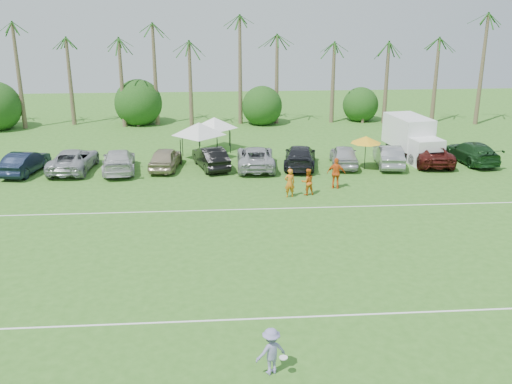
{
  "coord_description": "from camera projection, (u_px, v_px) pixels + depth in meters",
  "views": [
    {
      "loc": [
        1.24,
        -16.84,
        11.36
      ],
      "look_at": [
        3.45,
        12.34,
        1.6
      ],
      "focal_mm": 40.0,
      "sensor_mm": 36.0,
      "label": 1
    }
  ],
  "objects": [
    {
      "name": "palm_tree_6",
      "position": [
        241.0,
        27.0,
        52.75
      ],
      "size": [
        2.4,
        2.4,
        10.9
      ],
      "color": "brown",
      "rests_on": "ground"
    },
    {
      "name": "bush_tree_3",
      "position": [
        361.0,
        103.0,
        56.9
      ],
      "size": [
        4.0,
        4.0,
        4.0
      ],
      "color": "brown",
      "rests_on": "ground"
    },
    {
      "name": "palm_tree_1",
      "position": [
        9.0,
        37.0,
        51.52
      ],
      "size": [
        2.4,
        2.4,
        9.9
      ],
      "color": "brown",
      "rests_on": "ground"
    },
    {
      "name": "parked_car_3",
      "position": [
        119.0,
        161.0,
        40.08
      ],
      "size": [
        2.79,
        5.59,
        1.56
      ],
      "primitive_type": "imported",
      "rotation": [
        0.0,
        0.0,
        3.26
      ],
      "color": "silver",
      "rests_on": "ground"
    },
    {
      "name": "parked_car_7",
      "position": [
        300.0,
        156.0,
        41.21
      ],
      "size": [
        3.11,
        5.68,
        1.56
      ],
      "primitive_type": "imported",
      "rotation": [
        0.0,
        0.0,
        2.96
      ],
      "color": "black",
      "rests_on": "ground"
    },
    {
      "name": "frisbee_player",
      "position": [
        271.0,
        351.0,
        18.15
      ],
      "size": [
        1.18,
        0.94,
        1.6
      ],
      "rotation": [
        0.0,
        0.0,
        3.52
      ],
      "color": "#847EB3",
      "rests_on": "ground"
    },
    {
      "name": "ground",
      "position": [
        183.0,
        353.0,
        19.43
      ],
      "size": [
        120.0,
        120.0,
        0.0
      ],
      "primitive_type": "plane",
      "color": "#356C20",
      "rests_on": "ground"
    },
    {
      "name": "parked_car_4",
      "position": [
        165.0,
        158.0,
        40.7
      ],
      "size": [
        2.41,
        4.78,
        1.56
      ],
      "primitive_type": "imported",
      "rotation": [
        0.0,
        0.0,
        3.02
      ],
      "color": "tan",
      "rests_on": "ground"
    },
    {
      "name": "bush_tree_2",
      "position": [
        261.0,
        104.0,
        56.19
      ],
      "size": [
        4.0,
        4.0,
        4.0
      ],
      "color": "brown",
      "rests_on": "ground"
    },
    {
      "name": "canopy_tent_left",
      "position": [
        199.0,
        123.0,
        42.32
      ],
      "size": [
        4.14,
        4.14,
        3.36
      ],
      "color": "black",
      "rests_on": "ground"
    },
    {
      "name": "parked_car_10",
      "position": [
        429.0,
        153.0,
        42.14
      ],
      "size": [
        3.06,
        5.82,
        1.56
      ],
      "primitive_type": "imported",
      "rotation": [
        0.0,
        0.0,
        3.06
      ],
      "color": "#491411",
      "rests_on": "ground"
    },
    {
      "name": "palm_tree_11",
      "position": [
        482.0,
        17.0,
        54.13
      ],
      "size": [
        2.4,
        2.4,
        11.9
      ],
      "color": "brown",
      "rests_on": "ground"
    },
    {
      "name": "parked_car_8",
      "position": [
        344.0,
        156.0,
        41.4
      ],
      "size": [
        2.42,
        4.78,
        1.56
      ],
      "primitive_type": "imported",
      "rotation": [
        0.0,
        0.0,
        3.01
      ],
      "color": "#B0B0B3",
      "rests_on": "ground"
    },
    {
      "name": "canopy_tent_right",
      "position": [
        214.0,
        117.0,
        45.44
      ],
      "size": [
        3.81,
        3.81,
        3.09
      ],
      "color": "black",
      "rests_on": "ground"
    },
    {
      "name": "palm_tree_10",
      "position": [
        441.0,
        26.0,
        54.11
      ],
      "size": [
        2.4,
        2.4,
        10.9
      ],
      "color": "brown",
      "rests_on": "ground"
    },
    {
      "name": "sideline_player_b",
      "position": [
        308.0,
        182.0,
        35.16
      ],
      "size": [
        0.92,
        0.77,
        1.68
      ],
      "primitive_type": "imported",
      "rotation": [
        0.0,
        0.0,
        3.32
      ],
      "color": "orange",
      "rests_on": "ground"
    },
    {
      "name": "field_lines",
      "position": [
        190.0,
        254.0,
        27.0
      ],
      "size": [
        80.0,
        12.1,
        0.01
      ],
      "color": "white",
      "rests_on": "ground"
    },
    {
      "name": "palm_tree_4",
      "position": [
        155.0,
        46.0,
        52.73
      ],
      "size": [
        2.4,
        2.4,
        8.9
      ],
      "color": "brown",
      "rests_on": "ground"
    },
    {
      "name": "palm_tree_7",
      "position": [
        284.0,
        17.0,
        52.77
      ],
      "size": [
        2.4,
        2.4,
        11.9
      ],
      "color": "brown",
      "rests_on": "ground"
    },
    {
      "name": "sideline_player_a",
      "position": [
        290.0,
        183.0,
        34.73
      ],
      "size": [
        0.72,
        0.53,
        1.8
      ],
      "primitive_type": "imported",
      "rotation": [
        0.0,
        0.0,
        3.31
      ],
      "color": "orange",
      "rests_on": "ground"
    },
    {
      "name": "parked_car_5",
      "position": [
        211.0,
        157.0,
        40.9
      ],
      "size": [
        2.88,
        5.01,
        1.56
      ],
      "primitive_type": "imported",
      "rotation": [
        0.0,
        0.0,
        3.42
      ],
      "color": "black",
      "rests_on": "ground"
    },
    {
      "name": "palm_tree_5",
      "position": [
        198.0,
        37.0,
        52.74
      ],
      "size": [
        2.4,
        2.4,
        9.9
      ],
      "color": "brown",
      "rests_on": "ground"
    },
    {
      "name": "palm_tree_3",
      "position": [
        109.0,
        17.0,
        51.63
      ],
      "size": [
        2.4,
        2.4,
        11.9
      ],
      "color": "brown",
      "rests_on": "ground"
    },
    {
      "name": "palm_tree_8",
      "position": [
        336.0,
        45.0,
        53.95
      ],
      "size": [
        2.4,
        2.4,
        8.9
      ],
      "color": "brown",
      "rests_on": "ground"
    },
    {
      "name": "box_truck",
      "position": [
        412.0,
        137.0,
        43.37
      ],
      "size": [
        3.1,
        6.22,
        3.07
      ],
      "rotation": [
        0.0,
        0.0,
        0.15
      ],
      "color": "white",
      "rests_on": "ground"
    },
    {
      "name": "parked_car_11",
      "position": [
        471.0,
        152.0,
        42.36
      ],
      "size": [
        2.75,
        5.58,
        1.56
      ],
      "primitive_type": "imported",
      "rotation": [
        0.0,
        0.0,
        3.25
      ],
      "color": "#173A19",
      "rests_on": "ground"
    },
    {
      "name": "parked_car_2",
      "position": [
        74.0,
        160.0,
        40.27
      ],
      "size": [
        2.93,
        5.77,
        1.56
      ],
      "primitive_type": "imported",
      "rotation": [
        0.0,
        0.0,
        3.08
      ],
      "color": "#999BA0",
      "rests_on": "ground"
    },
    {
      "name": "market_umbrella",
      "position": [
        366.0,
        140.0,
        40.09
      ],
      "size": [
        2.18,
        2.18,
        2.43
      ],
      "color": "black",
      "rests_on": "ground"
    },
    {
      "name": "parked_car_9",
      "position": [
        388.0,
        156.0,
        41.4
      ],
      "size": [
        2.26,
        4.91,
        1.56
      ],
      "primitive_type": "imported",
      "rotation": [
        0.0,
        0.0,
        3.01
      ],
      "color": "gray",
      "rests_on": "ground"
    },
    {
      "name": "bush_tree_0",
      "position": [
        1.0,
        108.0,
        54.4
      ],
      "size": [
        4.0,
        4.0,
        4.0
      ],
      "color": "brown",
      "rests_on": "ground"
    },
    {
      "name": "parked_car_6",
      "position": [
        256.0,
        157.0,
        40.93
      ],
      "size": [
        2.79,
        5.7,
        1.56
      ],
      "primitive_type": "imported",
      "rotation": [
        0.0,
        0.0,
        3.11
      ],
      "color": "#A2A3A8",
      "rests_on": "ground"
    },
    {
      "name": "palm_tree_9",
      "position": [
        388.0,
        36.0,
        54.03
      ],
      "size": [
        2.4,
        2.4,
        9.9
      ],
      "color": "brown",
      "rests_on": "ground"
    },
    {
      "name": "sideline_player_c",
      "position": [
        336.0,
        173.0,
        36.32
      ],
      "size": [
        1.26,
        0.77,
        2.0
      ],
      "primitive_type": "imported",
      "rotation": [
        0.0,
        0.0,
        2.88
      ],
      "color": "orange",
      "rests_on": "ground"
    },
    {
      "name": "palm_tree_2",
      "position": [
        65.0,
        27.0,
        51.61
      ],
      "size": [
        2.4,
        2.4,
        10.9
      ],
      "color": "brown",
      "rests_on": "ground"
    },
    {
      "name": "parked_car_1",
      "position": [
        25.0,
        162.0,
        39.63
      ],
      "size": [
        2.45,
        4.95,
        1.56
      ],
      "primitive_type": "imported",
      "rotation": [
        0.0,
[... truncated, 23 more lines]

